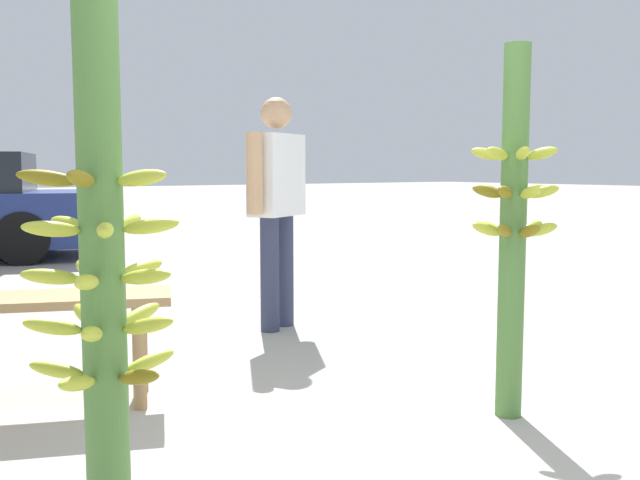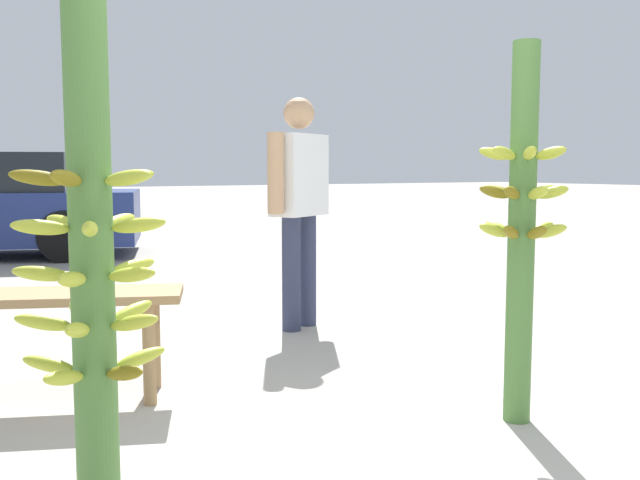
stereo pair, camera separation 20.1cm
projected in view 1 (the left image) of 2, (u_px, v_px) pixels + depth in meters
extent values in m
cylinder|color=#4C7A38|center=(102.00, 258.00, 2.09)|extent=(0.13, 0.13, 1.63)
ellipsoid|color=#ADB733|center=(140.00, 177.00, 2.18)|extent=(0.18, 0.09, 0.07)
ellipsoid|color=#ADB733|center=(86.00, 177.00, 2.19)|extent=(0.05, 0.17, 0.07)
ellipsoid|color=#736414|center=(47.00, 178.00, 2.03)|extent=(0.18, 0.10, 0.07)
ellipsoid|color=#736414|center=(81.00, 179.00, 1.93)|extent=(0.14, 0.16, 0.07)
ellipsoid|color=#ADB733|center=(141.00, 178.00, 2.02)|extent=(0.13, 0.17, 0.07)
ellipsoid|color=#ADB733|center=(51.00, 229.00, 1.99)|extent=(0.17, 0.06, 0.06)
ellipsoid|color=#ADB733|center=(105.00, 230.00, 1.95)|extent=(0.08, 0.18, 0.06)
ellipsoid|color=#ADB733|center=(151.00, 226.00, 2.09)|extent=(0.17, 0.13, 0.06)
ellipsoid|color=#ADB733|center=(127.00, 223.00, 2.22)|extent=(0.16, 0.14, 0.06)
ellipsoid|color=#ADB733|center=(69.00, 224.00, 2.16)|extent=(0.11, 0.17, 0.06)
ellipsoid|color=#ADB733|center=(51.00, 277.00, 2.05)|extent=(0.18, 0.09, 0.07)
ellipsoid|color=#ADB733|center=(87.00, 282.00, 1.96)|extent=(0.13, 0.17, 0.07)
ellipsoid|color=#ADB733|center=(145.00, 277.00, 2.05)|extent=(0.14, 0.16, 0.07)
ellipsoid|color=#ADB733|center=(141.00, 269.00, 2.21)|extent=(0.18, 0.10, 0.07)
ellipsoid|color=#ADB733|center=(87.00, 269.00, 2.21)|extent=(0.05, 0.17, 0.07)
ellipsoid|color=#ADB733|center=(140.00, 315.00, 2.23)|extent=(0.18, 0.11, 0.08)
ellipsoid|color=#ADB733|center=(86.00, 315.00, 2.22)|extent=(0.06, 0.18, 0.08)
ellipsoid|color=#ADB733|center=(53.00, 327.00, 2.06)|extent=(0.18, 0.08, 0.08)
ellipsoid|color=#ADB733|center=(92.00, 334.00, 1.97)|extent=(0.13, 0.17, 0.08)
ellipsoid|color=#ADB733|center=(148.00, 326.00, 2.08)|extent=(0.15, 0.16, 0.08)
ellipsoid|color=#736414|center=(139.00, 377.00, 2.05)|extent=(0.10, 0.18, 0.08)
ellipsoid|color=#ADB733|center=(150.00, 361.00, 2.22)|extent=(0.17, 0.06, 0.08)
ellipsoid|color=#ADB733|center=(102.00, 358.00, 2.26)|extent=(0.09, 0.18, 0.08)
ellipsoid|color=#ADB733|center=(57.00, 370.00, 2.12)|extent=(0.17, 0.13, 0.08)
ellipsoid|color=#ADB733|center=(77.00, 383.00, 1.99)|extent=(0.16, 0.14, 0.08)
cylinder|color=#4C7A38|center=(513.00, 234.00, 3.04)|extent=(0.11, 0.11, 1.60)
ellipsoid|color=#ADB733|center=(540.00, 154.00, 3.04)|extent=(0.15, 0.09, 0.08)
ellipsoid|color=#736414|center=(520.00, 154.00, 3.12)|extent=(0.14, 0.11, 0.08)
ellipsoid|color=#ADB733|center=(497.00, 154.00, 3.12)|extent=(0.07, 0.15, 0.08)
ellipsoid|color=#ADB733|center=(486.00, 154.00, 3.04)|extent=(0.13, 0.13, 0.08)
ellipsoid|color=#ADB733|center=(497.00, 153.00, 2.94)|extent=(0.14, 0.05, 0.08)
ellipsoid|color=#ADB733|center=(523.00, 153.00, 2.89)|extent=(0.12, 0.14, 0.08)
ellipsoid|color=#ADB733|center=(542.00, 153.00, 2.94)|extent=(0.08, 0.15, 0.08)
ellipsoid|color=#736414|center=(490.00, 191.00, 3.11)|extent=(0.07, 0.15, 0.08)
ellipsoid|color=#736414|center=(487.00, 192.00, 3.01)|extent=(0.14, 0.11, 0.08)
ellipsoid|color=#736414|center=(505.00, 192.00, 2.93)|extent=(0.15, 0.10, 0.08)
ellipsoid|color=#ADB733|center=(530.00, 192.00, 2.92)|extent=(0.08, 0.15, 0.08)
ellipsoid|color=#ADB733|center=(543.00, 192.00, 2.99)|extent=(0.12, 0.14, 0.08)
ellipsoid|color=#ADB733|center=(533.00, 191.00, 3.09)|extent=(0.14, 0.05, 0.08)
ellipsoid|color=#ADB733|center=(510.00, 191.00, 3.14)|extent=(0.13, 0.14, 0.08)
ellipsoid|color=#ADB733|center=(509.00, 227.00, 3.16)|extent=(0.13, 0.14, 0.08)
ellipsoid|color=#ADB733|center=(489.00, 227.00, 3.12)|extent=(0.07, 0.15, 0.08)
ellipsoid|color=#ADB733|center=(487.00, 229.00, 3.03)|extent=(0.15, 0.11, 0.08)
ellipsoid|color=#736414|center=(505.00, 231.00, 2.94)|extent=(0.15, 0.10, 0.08)
ellipsoid|color=#736414|center=(530.00, 231.00, 2.93)|extent=(0.08, 0.15, 0.08)
ellipsoid|color=#ADB733|center=(541.00, 230.00, 3.00)|extent=(0.12, 0.14, 0.08)
ellipsoid|color=#ADB733|center=(531.00, 228.00, 3.10)|extent=(0.14, 0.05, 0.08)
cylinder|color=#2D334C|center=(285.00, 270.00, 4.88)|extent=(0.17, 0.17, 0.76)
cylinder|color=#2D334C|center=(270.00, 274.00, 4.70)|extent=(0.17, 0.17, 0.76)
cube|color=white|center=(277.00, 175.00, 4.73)|extent=(0.49, 0.39, 0.54)
cylinder|color=tan|center=(296.00, 173.00, 4.97)|extent=(0.14, 0.14, 0.51)
cylinder|color=tan|center=(255.00, 173.00, 4.48)|extent=(0.14, 0.14, 0.51)
sphere|color=tan|center=(276.00, 113.00, 4.68)|extent=(0.21, 0.21, 0.21)
cylinder|color=#99754C|center=(141.00, 344.00, 3.44)|extent=(0.06, 0.06, 0.47)
cylinder|color=#99754C|center=(139.00, 358.00, 3.18)|extent=(0.06, 0.06, 0.47)
cylinder|color=black|center=(23.00, 238.00, 7.96)|extent=(0.63, 0.38, 0.60)
cylinder|color=black|center=(37.00, 228.00, 9.39)|extent=(0.63, 0.38, 0.60)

